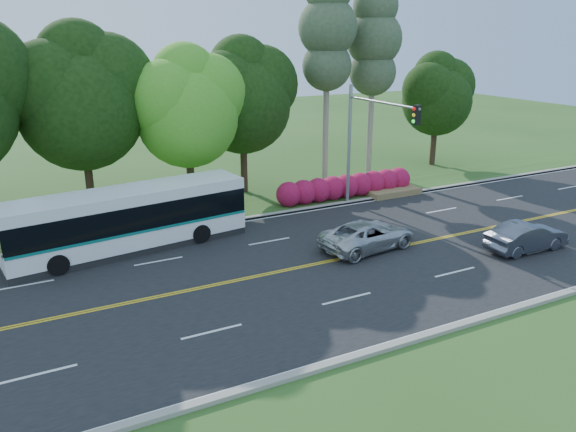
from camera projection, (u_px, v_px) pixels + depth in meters
name	position (u px, v px, depth m)	size (l,w,h in m)	color
ground	(313.00, 265.00, 24.83)	(120.00, 120.00, 0.00)	#2B501A
road	(313.00, 265.00, 24.83)	(60.00, 14.00, 0.02)	black
curb_north	(249.00, 218.00, 30.85)	(60.00, 0.30, 0.15)	gray
curb_south	(419.00, 338.00, 18.77)	(60.00, 0.30, 0.15)	gray
grass_verge	(236.00, 209.00, 32.42)	(60.00, 4.00, 0.10)	#2B501A
lane_markings	(311.00, 265.00, 24.79)	(57.60, 13.82, 0.00)	gold
tree_row	(124.00, 91.00, 30.74)	(44.70, 9.10, 13.84)	black
bougainvillea_hedge	(349.00, 187.00, 34.61)	(9.50, 2.25, 1.50)	maroon
traffic_signal	(369.00, 130.00, 30.76)	(0.42, 6.10, 7.00)	gray
transit_bus	(129.00, 220.00, 26.11)	(11.35, 3.91, 2.91)	white
sedan	(527.00, 237.00, 26.24)	(1.43, 4.11, 1.35)	#535765
suv	(368.00, 235.00, 26.44)	(2.23, 4.84, 1.35)	silver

